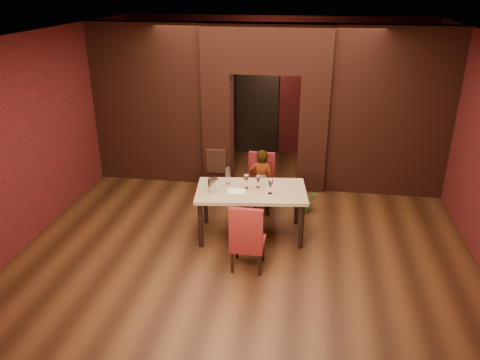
# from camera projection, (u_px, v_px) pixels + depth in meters

# --- Properties ---
(floor) EXTENTS (8.00, 8.00, 0.00)m
(floor) POSITION_uv_depth(u_px,v_px,m) (251.00, 230.00, 7.97)
(floor) COLOR #452411
(floor) RESTS_ON ground
(ceiling) EXTENTS (7.00, 8.00, 0.04)m
(ceiling) POSITION_uv_depth(u_px,v_px,m) (253.00, 34.00, 6.71)
(ceiling) COLOR silver
(ceiling) RESTS_ON ground
(wall_back) EXTENTS (7.00, 0.04, 3.20)m
(wall_back) POSITION_uv_depth(u_px,v_px,m) (275.00, 87.00, 10.97)
(wall_back) COLOR maroon
(wall_back) RESTS_ON ground
(wall_front) EXTENTS (7.00, 0.04, 3.20)m
(wall_front) POSITION_uv_depth(u_px,v_px,m) (185.00, 298.00, 3.71)
(wall_front) COLOR maroon
(wall_front) RESTS_ON ground
(wall_left) EXTENTS (0.04, 8.00, 3.20)m
(wall_left) POSITION_uv_depth(u_px,v_px,m) (45.00, 130.00, 7.84)
(wall_left) COLOR maroon
(wall_left) RESTS_ON ground
(pillar_left) EXTENTS (0.55, 0.55, 2.30)m
(pillar_left) POSITION_uv_depth(u_px,v_px,m) (218.00, 128.00, 9.47)
(pillar_left) COLOR maroon
(pillar_left) RESTS_ON ground
(pillar_right) EXTENTS (0.55, 0.55, 2.30)m
(pillar_right) POSITION_uv_depth(u_px,v_px,m) (313.00, 133.00, 9.20)
(pillar_right) COLOR maroon
(pillar_right) RESTS_ON ground
(lintel) EXTENTS (2.45, 0.55, 0.90)m
(lintel) POSITION_uv_depth(u_px,v_px,m) (267.00, 48.00, 8.70)
(lintel) COLOR maroon
(lintel) RESTS_ON ground
(wing_wall_left) EXTENTS (2.28, 0.35, 3.20)m
(wing_wall_left) POSITION_uv_depth(u_px,v_px,m) (150.00, 104.00, 9.49)
(wing_wall_left) COLOR maroon
(wing_wall_left) RESTS_ON ground
(wing_wall_right) EXTENTS (2.28, 0.35, 3.20)m
(wing_wall_right) POSITION_uv_depth(u_px,v_px,m) (390.00, 114.00, 8.82)
(wing_wall_right) COLOR maroon
(wing_wall_right) RESTS_ON ground
(vent_panel) EXTENTS (0.40, 0.03, 0.50)m
(vent_panel) POSITION_uv_depth(u_px,v_px,m) (216.00, 161.00, 9.44)
(vent_panel) COLOR #9F4E2E
(vent_panel) RESTS_ON ground
(rear_door) EXTENTS (0.90, 0.08, 2.10)m
(rear_door) POSITION_uv_depth(u_px,v_px,m) (257.00, 110.00, 11.19)
(rear_door) COLOR black
(rear_door) RESTS_ON ground
(rear_door_frame) EXTENTS (1.02, 0.04, 2.22)m
(rear_door_frame) POSITION_uv_depth(u_px,v_px,m) (257.00, 111.00, 11.15)
(rear_door_frame) COLOR black
(rear_door_frame) RESTS_ON ground
(dining_table) EXTENTS (1.86, 1.20, 0.82)m
(dining_table) POSITION_uv_depth(u_px,v_px,m) (251.00, 212.00, 7.67)
(dining_table) COLOR #A58156
(dining_table) RESTS_ON ground
(chair_far) EXTENTS (0.50, 0.50, 1.06)m
(chair_far) POSITION_uv_depth(u_px,v_px,m) (260.00, 184.00, 8.46)
(chair_far) COLOR maroon
(chair_far) RESTS_ON ground
(chair_near) EXTENTS (0.48, 0.48, 1.05)m
(chair_near) POSITION_uv_depth(u_px,v_px,m) (248.00, 235.00, 6.75)
(chair_near) COLOR maroon
(chair_near) RESTS_ON ground
(person_seated) EXTENTS (0.46, 0.32, 1.21)m
(person_seated) POSITION_uv_depth(u_px,v_px,m) (261.00, 182.00, 8.34)
(person_seated) COLOR silver
(person_seated) RESTS_ON ground
(wine_glass_a) EXTENTS (0.09, 0.09, 0.23)m
(wine_glass_a) POSITION_uv_depth(u_px,v_px,m) (246.00, 182.00, 7.50)
(wine_glass_a) COLOR white
(wine_glass_a) RESTS_ON dining_table
(wine_glass_b) EXTENTS (0.08, 0.08, 0.19)m
(wine_glass_b) POSITION_uv_depth(u_px,v_px,m) (258.00, 182.00, 7.55)
(wine_glass_b) COLOR white
(wine_glass_b) RESTS_ON dining_table
(wine_glass_c) EXTENTS (0.09, 0.09, 0.23)m
(wine_glass_c) POSITION_uv_depth(u_px,v_px,m) (270.00, 187.00, 7.32)
(wine_glass_c) COLOR white
(wine_glass_c) RESTS_ON dining_table
(tasting_sheet) EXTENTS (0.29, 0.22, 0.00)m
(tasting_sheet) POSITION_uv_depth(u_px,v_px,m) (237.00, 191.00, 7.45)
(tasting_sheet) COLOR white
(tasting_sheet) RESTS_ON dining_table
(wine_bucket) EXTENTS (0.17, 0.17, 0.20)m
(wine_bucket) POSITION_uv_depth(u_px,v_px,m) (213.00, 185.00, 7.42)
(wine_bucket) COLOR silver
(wine_bucket) RESTS_ON dining_table
(water_bottle) EXTENTS (0.07, 0.07, 0.30)m
(water_bottle) POSITION_uv_depth(u_px,v_px,m) (228.00, 175.00, 7.66)
(water_bottle) COLOR white
(water_bottle) RESTS_ON dining_table
(potted_plant) EXTENTS (0.46, 0.44, 0.40)m
(potted_plant) POSITION_uv_depth(u_px,v_px,m) (306.00, 200.00, 8.57)
(potted_plant) COLOR #357026
(potted_plant) RESTS_ON ground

